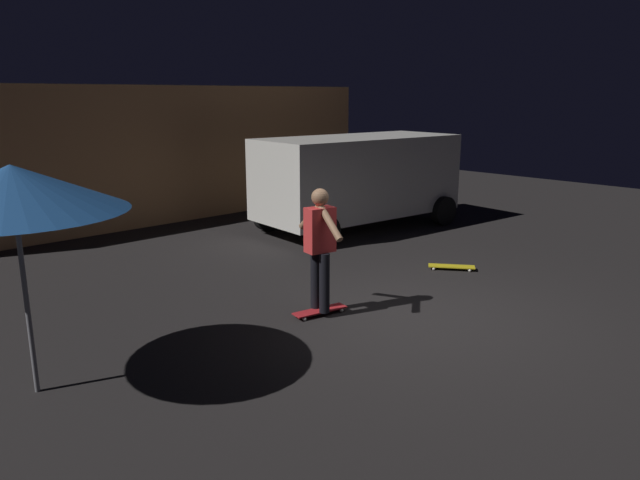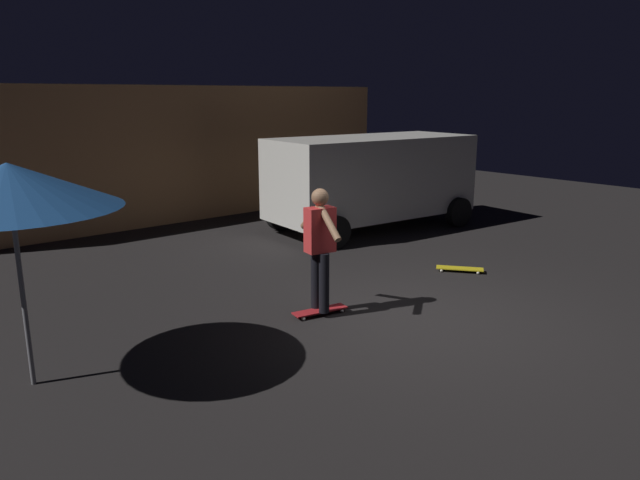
{
  "view_description": "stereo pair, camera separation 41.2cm",
  "coord_description": "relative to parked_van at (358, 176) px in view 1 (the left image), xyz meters",
  "views": [
    {
      "loc": [
        -6.25,
        -4.62,
        2.93
      ],
      "look_at": [
        -0.99,
        0.93,
        1.05
      ],
      "focal_mm": 33.38,
      "sensor_mm": 36.0,
      "label": 1
    },
    {
      "loc": [
        -5.94,
        -4.89,
        2.93
      ],
      "look_at": [
        -0.99,
        0.93,
        1.05
      ],
      "focal_mm": 33.38,
      "sensor_mm": 36.0,
      "label": 2
    }
  ],
  "objects": [
    {
      "name": "ground_plane",
      "position": [
        -3.39,
        -4.29,
        -1.16
      ],
      "size": [
        28.0,
        28.0,
        0.0
      ],
      "primitive_type": "plane",
      "color": "black"
    },
    {
      "name": "low_building",
      "position": [
        -2.48,
        5.03,
        0.4
      ],
      "size": [
        11.19,
        3.42,
        3.13
      ],
      "color": "tan",
      "rests_on": "ground_plane"
    },
    {
      "name": "parked_van",
      "position": [
        0.0,
        0.0,
        0.0
      ],
      "size": [
        4.76,
        2.57,
        2.03
      ],
      "color": "silver",
      "rests_on": "ground_plane"
    },
    {
      "name": "patio_umbrella",
      "position": [
        -7.94,
        -2.96,
        0.91
      ],
      "size": [
        2.1,
        2.1,
        2.3
      ],
      "color": "slate",
      "rests_on": "ground_plane"
    },
    {
      "name": "skateboard_ridden",
      "position": [
        -4.37,
        -3.37,
        -1.11
      ],
      "size": [
        0.8,
        0.34,
        0.07
      ],
      "color": "#AD1E23",
      "rests_on": "ground_plane"
    },
    {
      "name": "skateboard_spare",
      "position": [
        -1.27,
        -3.37,
        -1.11
      ],
      "size": [
        0.63,
        0.74,
        0.07
      ],
      "color": "gold",
      "rests_on": "ground_plane"
    },
    {
      "name": "skater",
      "position": [
        -4.37,
        -3.37,
        -0.12
      ],
      "size": [
        0.41,
        0.98,
        1.67
      ],
      "color": "black",
      "rests_on": "skateboard_ridden"
    }
  ]
}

